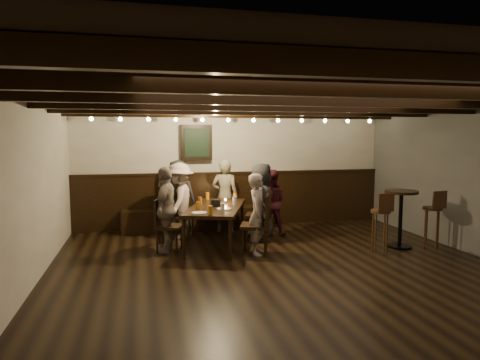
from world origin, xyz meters
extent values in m
plane|color=black|center=(0.00, 0.00, 0.00)|extent=(7.00, 7.00, 0.00)
plane|color=black|center=(0.00, 0.00, 2.40)|extent=(7.00, 7.00, 0.00)
plane|color=beige|center=(0.00, 3.50, 1.20)|extent=(6.50, 0.00, 6.50)
plane|color=beige|center=(-3.25, 0.00, 1.20)|extent=(0.00, 7.00, 7.00)
cube|color=black|center=(0.00, 3.46, 0.55)|extent=(6.50, 0.08, 1.10)
cube|color=black|center=(-0.80, 3.20, 0.23)|extent=(3.00, 0.45, 0.45)
cube|color=black|center=(-0.80, 3.40, 1.75)|extent=(0.62, 0.12, 0.72)
cube|color=black|center=(-0.80, 3.33, 1.75)|extent=(0.50, 0.02, 0.58)
cube|color=black|center=(0.00, -2.90, 2.31)|extent=(6.50, 0.10, 0.16)
cube|color=black|center=(0.00, -1.74, 2.31)|extent=(6.50, 0.10, 0.16)
cube|color=black|center=(0.00, -0.58, 2.31)|extent=(6.50, 0.10, 0.16)
cube|color=black|center=(0.00, 0.58, 2.31)|extent=(6.50, 0.10, 0.16)
cube|color=black|center=(0.00, 1.74, 2.31)|extent=(6.50, 0.10, 0.16)
cube|color=black|center=(0.00, 2.90, 2.31)|extent=(6.50, 0.10, 0.16)
sphere|color=#FFE099|center=(-2.75, 2.88, 2.19)|extent=(0.07, 0.07, 0.07)
sphere|color=#FFE099|center=(-1.38, 2.88, 2.19)|extent=(0.07, 0.07, 0.07)
sphere|color=#FFE099|center=(0.00, 2.88, 2.19)|extent=(0.07, 0.07, 0.07)
sphere|color=#FFE099|center=(1.38, 2.88, 2.19)|extent=(0.07, 0.07, 0.07)
sphere|color=#FFE099|center=(2.75, 2.88, 2.19)|extent=(0.07, 0.07, 0.07)
cube|color=black|center=(-0.67, 1.92, 0.66)|extent=(1.39, 2.01, 0.06)
cylinder|color=black|center=(-1.29, 1.22, 0.32)|extent=(0.06, 0.06, 0.64)
cylinder|color=black|center=(-0.72, 2.85, 0.32)|extent=(0.06, 0.06, 0.64)
cylinder|color=black|center=(-0.62, 0.98, 0.32)|extent=(0.06, 0.06, 0.64)
cylinder|color=black|center=(-0.04, 2.61, 0.32)|extent=(0.06, 0.06, 0.64)
cube|color=black|center=(-1.18, 2.57, 0.40)|extent=(0.49, 0.49, 0.05)
cube|color=black|center=(-1.34, 2.63, 0.63)|extent=(0.16, 0.38, 0.42)
cube|color=black|center=(-1.48, 1.73, 0.41)|extent=(0.51, 0.51, 0.05)
cube|color=black|center=(-1.65, 1.79, 0.65)|extent=(0.17, 0.39, 0.43)
cube|color=black|center=(0.14, 2.11, 0.46)|extent=(0.56, 0.56, 0.05)
cube|color=black|center=(0.33, 2.04, 0.73)|extent=(0.19, 0.43, 0.48)
cube|color=black|center=(-0.16, 1.26, 0.45)|extent=(0.56, 0.56, 0.05)
cube|color=black|center=(0.03, 1.19, 0.72)|extent=(0.19, 0.43, 0.48)
imported|color=#252527|center=(-1.22, 3.07, 0.71)|extent=(0.81, 0.66, 1.43)
imported|color=slate|center=(-0.32, 2.91, 0.71)|extent=(0.61, 0.50, 1.43)
imported|color=#541C27|center=(0.48, 2.47, 0.63)|extent=(0.73, 0.65, 1.26)
imported|color=#BAA69E|center=(-1.22, 2.59, 0.70)|extent=(0.79, 1.03, 1.40)
imported|color=gray|center=(-1.52, 1.74, 0.70)|extent=(0.59, 0.89, 1.40)
imported|color=#242326|center=(0.19, 2.09, 0.70)|extent=(0.65, 0.79, 1.40)
imported|color=gray|center=(-0.11, 1.24, 0.65)|extent=(0.45, 0.55, 1.30)
cylinder|color=#BF7219|center=(-0.70, 2.67, 0.76)|extent=(0.07, 0.07, 0.14)
cylinder|color=#BF7219|center=(-0.21, 2.45, 0.76)|extent=(0.07, 0.07, 0.14)
cylinder|color=#BF7219|center=(-0.92, 2.11, 0.76)|extent=(0.07, 0.07, 0.14)
cylinder|color=silver|center=(-0.32, 2.01, 0.76)|extent=(0.07, 0.07, 0.14)
cylinder|color=#BF7219|center=(-1.02, 1.57, 0.76)|extent=(0.07, 0.07, 0.14)
cylinder|color=silver|center=(-0.66, 1.33, 0.76)|extent=(0.07, 0.07, 0.14)
cylinder|color=#BF7219|center=(-0.89, 1.15, 0.76)|extent=(0.07, 0.07, 0.14)
cylinder|color=white|center=(-1.04, 1.31, 0.70)|extent=(0.24, 0.24, 0.01)
cylinder|color=white|center=(-0.60, 1.57, 0.70)|extent=(0.24, 0.24, 0.01)
cube|color=black|center=(-0.68, 1.87, 0.75)|extent=(0.15, 0.10, 0.12)
cylinder|color=beige|center=(-0.45, 2.16, 0.72)|extent=(0.05, 0.05, 0.05)
cylinder|color=black|center=(2.35, 1.09, 0.02)|extent=(0.40, 0.40, 0.04)
cylinder|color=black|center=(2.35, 1.09, 0.48)|extent=(0.06, 0.06, 0.92)
cylinder|color=black|center=(2.35, 1.09, 0.95)|extent=(0.55, 0.55, 0.05)
cylinder|color=#362211|center=(1.85, 0.89, 0.68)|extent=(0.31, 0.31, 0.05)
cube|color=#362211|center=(1.85, 0.74, 0.84)|extent=(0.27, 0.03, 0.29)
cylinder|color=#362211|center=(2.85, 0.94, 0.68)|extent=(0.31, 0.31, 0.05)
cube|color=#362211|center=(2.87, 0.79, 0.84)|extent=(0.28, 0.06, 0.29)
camera|label=1|loc=(-1.91, -5.22, 1.90)|focal=32.00mm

